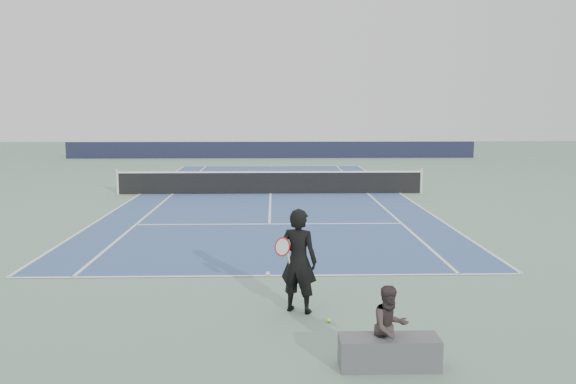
{
  "coord_description": "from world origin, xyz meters",
  "views": [
    {
      "loc": [
        0.13,
        -23.44,
        3.5
      ],
      "look_at": [
        0.56,
        -7.0,
        1.1
      ],
      "focal_mm": 35.0,
      "sensor_mm": 36.0,
      "label": 1
    }
  ],
  "objects_px": {
    "spectator_bench": "(389,339)",
    "tennis_player": "(298,261)",
    "tennis_ball": "(329,321)",
    "tennis_net": "(270,182)"
  },
  "relations": [
    {
      "from": "tennis_net",
      "to": "spectator_bench",
      "type": "xyz_separation_m",
      "value": [
        1.71,
        -16.19,
        -0.1
      ]
    },
    {
      "from": "tennis_net",
      "to": "spectator_bench",
      "type": "distance_m",
      "value": 16.28
    },
    {
      "from": "spectator_bench",
      "to": "tennis_player",
      "type": "bearing_deg",
      "value": 117.62
    },
    {
      "from": "tennis_net",
      "to": "tennis_player",
      "type": "bearing_deg",
      "value": -87.71
    },
    {
      "from": "tennis_ball",
      "to": "tennis_player",
      "type": "bearing_deg",
      "value": 132.18
    },
    {
      "from": "tennis_player",
      "to": "spectator_bench",
      "type": "bearing_deg",
      "value": -62.38
    },
    {
      "from": "tennis_net",
      "to": "tennis_ball",
      "type": "relative_size",
      "value": 183.32
    },
    {
      "from": "tennis_player",
      "to": "tennis_ball",
      "type": "xyz_separation_m",
      "value": [
        0.49,
        -0.54,
        -0.89
      ]
    },
    {
      "from": "tennis_net",
      "to": "tennis_player",
      "type": "xyz_separation_m",
      "value": [
        0.56,
        -14.0,
        0.42
      ]
    },
    {
      "from": "tennis_net",
      "to": "spectator_bench",
      "type": "bearing_deg",
      "value": -83.98
    }
  ]
}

